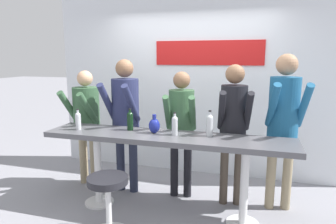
# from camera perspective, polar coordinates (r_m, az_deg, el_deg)

# --- Properties ---
(ground_plane) EXTENTS (40.00, 40.00, 0.00)m
(ground_plane) POSITION_cam_1_polar(r_m,az_deg,el_deg) (3.74, -0.37, -18.66)
(ground_plane) COLOR gray
(back_wall) EXTENTS (4.44, 0.12, 2.76)m
(back_wall) POSITION_cam_1_polar(r_m,az_deg,el_deg) (4.67, 4.71, 5.10)
(back_wall) COLOR silver
(back_wall) RESTS_ON ground_plane
(tasting_table) EXTENTS (2.84, 0.55, 0.95)m
(tasting_table) POSITION_cam_1_polar(r_m,az_deg,el_deg) (3.42, -0.39, -6.64)
(tasting_table) COLOR #4C4C51
(tasting_table) RESTS_ON ground_plane
(bar_stool) EXTENTS (0.43, 0.43, 0.64)m
(bar_stool) POSITION_cam_1_polar(r_m,az_deg,el_deg) (3.20, -11.32, -15.55)
(bar_stool) COLOR silver
(bar_stool) RESTS_ON ground_plane
(person_far_left) EXTENTS (0.49, 0.58, 1.64)m
(person_far_left) POSITION_cam_1_polar(r_m,az_deg,el_deg) (4.33, -15.32, -0.67)
(person_far_left) COLOR gray
(person_far_left) RESTS_ON ground_plane
(person_left) EXTENTS (0.45, 0.57, 1.79)m
(person_left) POSITION_cam_1_polar(r_m,az_deg,el_deg) (3.98, -8.15, 0.19)
(person_left) COLOR #23283D
(person_left) RESTS_ON ground_plane
(person_center_left) EXTENTS (0.42, 0.54, 1.64)m
(person_center_left) POSITION_cam_1_polar(r_m,az_deg,el_deg) (3.80, 2.54, -1.60)
(person_center_left) COLOR black
(person_center_left) RESTS_ON ground_plane
(person_center) EXTENTS (0.43, 0.56, 1.73)m
(person_center) POSITION_cam_1_polar(r_m,az_deg,el_deg) (3.65, 12.34, -1.25)
(person_center) COLOR #473D33
(person_center) RESTS_ON ground_plane
(person_center_right) EXTENTS (0.46, 0.60, 1.86)m
(person_center_right) POSITION_cam_1_polar(r_m,az_deg,el_deg) (3.69, 21.16, -0.44)
(person_center_right) COLOR gray
(person_center_right) RESTS_ON ground_plane
(wine_bottle_0) EXTENTS (0.07, 0.07, 0.29)m
(wine_bottle_0) POSITION_cam_1_polar(r_m,az_deg,el_deg) (3.34, 7.93, -2.33)
(wine_bottle_0) COLOR #B7BCC1
(wine_bottle_0) RESTS_ON tasting_table
(wine_bottle_1) EXTENTS (0.07, 0.07, 0.26)m
(wine_bottle_1) POSITION_cam_1_polar(r_m,az_deg,el_deg) (3.35, 1.29, -2.40)
(wine_bottle_1) COLOR #B7BCC1
(wine_bottle_1) RESTS_ON tasting_table
(wine_bottle_2) EXTENTS (0.07, 0.07, 0.26)m
(wine_bottle_2) POSITION_cam_1_polar(r_m,az_deg,el_deg) (3.61, -7.24, -1.52)
(wine_bottle_2) COLOR black
(wine_bottle_2) RESTS_ON tasting_table
(wine_bottle_3) EXTENTS (0.07, 0.07, 0.26)m
(wine_bottle_3) POSITION_cam_1_polar(r_m,az_deg,el_deg) (3.75, -16.75, -1.49)
(wine_bottle_3) COLOR #B7BCC1
(wine_bottle_3) RESTS_ON tasting_table
(decorative_vase) EXTENTS (0.13, 0.13, 0.22)m
(decorative_vase) POSITION_cam_1_polar(r_m,az_deg,el_deg) (3.45, -2.62, -2.60)
(decorative_vase) COLOR navy
(decorative_vase) RESTS_ON tasting_table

